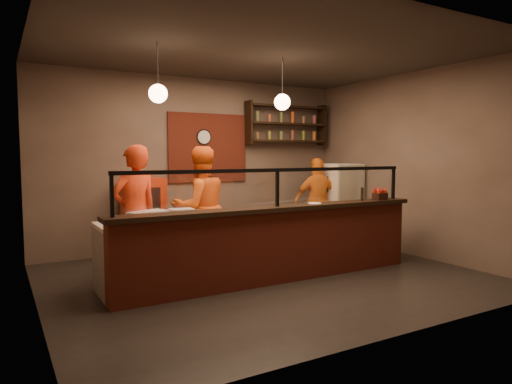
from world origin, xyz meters
TOP-DOWN VIEW (x-y plane):
  - floor at (0.00, 0.00)m, footprint 6.00×6.00m
  - ceiling at (0.00, 0.00)m, footprint 6.00×6.00m
  - wall_back at (0.00, 2.50)m, footprint 6.00×0.00m
  - wall_left at (-3.00, 0.00)m, footprint 0.00×5.00m
  - wall_right at (3.00, 0.00)m, footprint 0.00×5.00m
  - wall_front at (0.00, -2.50)m, footprint 6.00×0.00m
  - brick_patch at (0.20, 2.47)m, footprint 1.60×0.04m
  - service_counter at (0.00, -0.30)m, footprint 4.60×0.25m
  - counter_ledge at (0.00, -0.30)m, footprint 4.70×0.37m
  - worktop_cabinet at (0.00, 0.20)m, footprint 4.60×0.75m
  - worktop at (0.00, 0.20)m, footprint 4.60×0.75m
  - sneeze_guard at (0.00, -0.30)m, footprint 4.50×0.05m
  - wall_shelving at (1.90, 2.32)m, footprint 1.84×0.28m
  - wall_clock at (0.10, 2.46)m, footprint 0.30×0.04m
  - pendant_left at (-1.50, 0.20)m, footprint 0.24×0.24m
  - pendant_right at (0.40, 0.20)m, footprint 0.24×0.24m
  - cook_left at (-1.66, 0.84)m, footprint 0.80×0.64m
  - cook_mid at (-0.61, 0.97)m, footprint 0.95×0.75m
  - cook_right at (2.05, 1.45)m, footprint 1.07×0.65m
  - fridge at (2.60, 1.42)m, footprint 0.68×0.64m
  - red_cooler at (-1.16, 2.15)m, footprint 0.72×0.69m
  - pizza_dough at (1.07, 0.26)m, footprint 0.71×0.71m
  - prep_tub_a at (-1.58, 0.20)m, footprint 0.37×0.33m
  - prep_tub_b at (-1.22, 0.15)m, footprint 0.32×0.27m
  - prep_tub_c at (-1.78, 0.12)m, footprint 0.36×0.33m
  - rolling_pin at (-1.01, 0.32)m, footprint 0.40×0.10m
  - condiment_caddy at (1.90, -0.33)m, footprint 0.20×0.15m
  - pepper_mill at (1.55, -0.30)m, footprint 0.06×0.06m
  - small_plate at (0.64, -0.31)m, footprint 0.22×0.22m

SIDE VIEW (x-z plane):
  - floor at x=0.00m, z-range 0.00..0.00m
  - worktop_cabinet at x=0.00m, z-range 0.00..0.85m
  - service_counter at x=0.00m, z-range 0.00..1.00m
  - red_cooler at x=-1.16m, z-range 0.00..1.37m
  - fridge at x=2.60m, z-range 0.00..1.59m
  - cook_right at x=2.05m, z-range 0.00..1.71m
  - worktop at x=0.00m, z-range 0.85..0.90m
  - pizza_dough at x=1.07m, z-range 0.90..0.91m
  - rolling_pin at x=-1.01m, z-range 0.90..0.97m
  - cook_mid at x=-0.61m, z-range 0.00..1.90m
  - cook_left at x=-1.66m, z-range 0.00..1.91m
  - prep_tub_c at x=-1.78m, z-range 0.90..1.05m
  - prep_tub_a at x=-1.58m, z-range 0.90..1.05m
  - prep_tub_b at x=-1.22m, z-range 0.90..1.05m
  - counter_ledge at x=0.00m, z-range 1.00..1.06m
  - small_plate at x=0.64m, z-range 1.06..1.07m
  - condiment_caddy at x=1.90m, z-range 1.06..1.17m
  - pepper_mill at x=1.55m, z-range 1.06..1.26m
  - sneeze_guard at x=0.00m, z-range 1.11..1.63m
  - wall_back at x=0.00m, z-range -1.40..4.60m
  - wall_left at x=-3.00m, z-range -0.90..4.10m
  - wall_right at x=3.00m, z-range -0.90..4.10m
  - wall_front at x=0.00m, z-range -1.40..4.60m
  - brick_patch at x=0.20m, z-range 1.25..2.55m
  - wall_clock at x=0.10m, z-range 1.95..2.25m
  - wall_shelving at x=1.90m, z-range 1.98..2.83m
  - pendant_left at x=-1.50m, z-range 2.17..2.94m
  - pendant_right at x=0.40m, z-range 2.17..2.94m
  - ceiling at x=0.00m, z-range 3.20..3.20m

